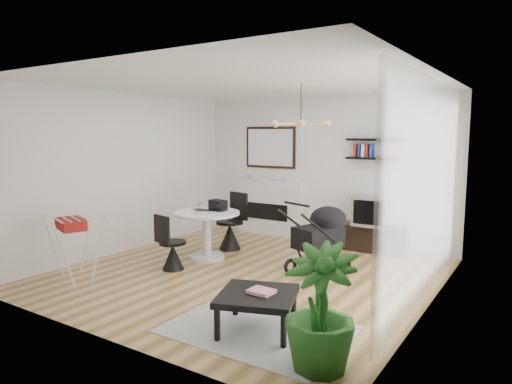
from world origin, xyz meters
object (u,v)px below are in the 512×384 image
Objects in this scene: dining_table at (207,228)px; drying_rack at (76,247)px; coffee_table at (257,297)px; potted_plant at (320,309)px; tv_console at (368,238)px; stroller at (321,241)px; fireplace at (269,201)px; crt_tv at (373,211)px.

dining_table is 1.18× the size of drying_rack.
coffee_table is 0.89× the size of potted_plant.
potted_plant reaches higher than tv_console.
stroller is 2.81m from potted_plant.
potted_plant is (1.02, -4.17, 0.32)m from tv_console.
stroller is at bearing 97.96° from coffee_table.
tv_console reaches higher than coffee_table.
tv_console is 1.34× the size of drying_rack.
stroller is 2.20m from coffee_table.
fireplace reaches higher than coffee_table.
potted_plant reaches higher than crt_tv.
coffee_table is (0.09, -3.80, -0.35)m from crt_tv.
dining_table reaches higher than coffee_table.
crt_tv is 0.54× the size of potted_plant.
potted_plant reaches higher than dining_table.
stroller is (-0.16, -1.62, 0.24)m from tv_console.
coffee_table is (0.15, -3.80, 0.13)m from tv_console.
tv_console is 1.14× the size of dining_table.
tv_console is at bearing 73.73° from drying_rack.
coffee_table is at bearing -60.05° from fireplace.
tv_console is at bearing 103.72° from potted_plant.
fireplace is 2.20× the size of coffee_table.
crt_tv is at bearing 91.39° from coffee_table.
dining_table is (0.11, -2.10, -0.17)m from fireplace.
crt_tv is at bearing -3.87° from fireplace.
tv_console is 4.73m from drying_rack.
drying_rack is at bearing 179.79° from coffee_table.
crt_tv is at bearing 43.34° from dining_table.
fireplace reaches higher than stroller.
drying_rack is at bearing -120.66° from stroller.
potted_plant is (3.03, -2.22, 0.04)m from dining_table.
crt_tv reaches higher than dining_table.
stroller reaches higher than tv_console.
stroller reaches higher than coffee_table.
dining_table is at bearing -136.66° from crt_tv.
fireplace reaches higher than potted_plant.
stroller reaches higher than crt_tv.
crt_tv is 0.60× the size of coffee_table.
dining_table is 0.97× the size of potted_plant.
fireplace is 4.56m from coffee_table.
coffee_table is at bearing -88.61° from crt_tv.
stroller is (-0.21, -1.61, -0.24)m from crt_tv.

